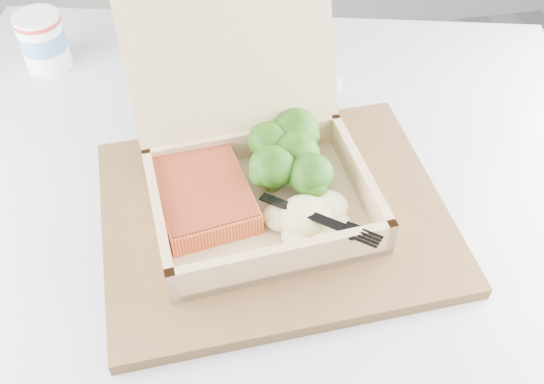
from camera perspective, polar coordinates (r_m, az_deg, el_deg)
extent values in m
cylinder|color=black|center=(1.02, -1.98, -16.92)|extent=(0.09, 0.09, 0.72)
cube|color=#B8BCC3|center=(0.70, -2.77, -3.41)|extent=(1.05, 1.05, 0.03)
cube|color=brown|center=(0.68, 0.22, -2.14)|extent=(0.39, 0.32, 0.02)
cube|color=tan|center=(0.67, -0.88, -1.75)|extent=(0.25, 0.20, 0.01)
cube|color=tan|center=(0.65, -10.54, -2.65)|extent=(0.03, 0.18, 0.05)
cube|color=tan|center=(0.68, 8.23, 1.16)|extent=(0.03, 0.18, 0.05)
cube|color=tan|center=(0.60, 1.18, -6.53)|extent=(0.23, 0.03, 0.05)
cube|color=tan|center=(0.71, -2.65, 4.22)|extent=(0.23, 0.03, 0.05)
cube|color=tan|center=(0.68, -3.81, 12.75)|extent=(0.24, 0.10, 0.17)
cube|color=#F35C2F|center=(0.66, -6.57, -0.22)|extent=(0.12, 0.14, 0.03)
ellipsoid|color=#CDBD85|center=(0.64, 3.18, -2.28)|extent=(0.09, 0.08, 0.03)
cube|color=black|center=(0.64, -1.00, -0.03)|extent=(0.08, 0.08, 0.01)
cube|color=black|center=(0.62, 4.56, -2.71)|extent=(0.04, 0.04, 0.01)
cylinder|color=white|center=(0.94, -20.74, 13.12)|extent=(0.06, 0.06, 0.08)
cylinder|color=#5079BC|center=(0.94, -20.80, 13.32)|extent=(0.06, 0.06, 0.03)
cylinder|color=#AD302E|center=(0.92, -21.30, 14.82)|extent=(0.07, 0.07, 0.01)
cube|color=white|center=(0.83, 2.88, 8.16)|extent=(0.14, 0.17, 0.00)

